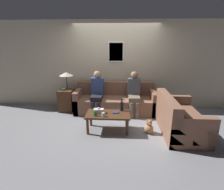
% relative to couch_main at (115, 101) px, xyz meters
% --- Properties ---
extents(ground_plane, '(16.00, 16.00, 0.00)m').
position_rel_couch_main_xyz_m(ground_plane, '(0.00, -0.51, -0.30)').
color(ground_plane, gray).
extents(wall_back, '(9.00, 0.08, 2.60)m').
position_rel_couch_main_xyz_m(wall_back, '(0.00, 0.46, 1.01)').
color(wall_back, beige).
rests_on(wall_back, ground_plane).
extents(couch_main, '(2.30, 0.86, 0.84)m').
position_rel_couch_main_xyz_m(couch_main, '(0.00, 0.00, 0.00)').
color(couch_main, brown).
rests_on(couch_main, ground_plane).
extents(couch_side, '(0.86, 1.51, 0.84)m').
position_rel_couch_main_xyz_m(couch_side, '(1.48, -1.18, 0.00)').
color(couch_side, brown).
rests_on(couch_side, ground_plane).
extents(coffee_table, '(1.00, 0.55, 0.41)m').
position_rel_couch_main_xyz_m(coffee_table, '(-0.12, -1.20, 0.06)').
color(coffee_table, '#4C2D19').
rests_on(coffee_table, ground_plane).
extents(side_table_with_lamp, '(0.45, 0.41, 1.16)m').
position_rel_couch_main_xyz_m(side_table_with_lamp, '(-1.45, -0.04, 0.12)').
color(side_table_with_lamp, '#4C2D19').
rests_on(side_table_with_lamp, ground_plane).
extents(wine_bottle, '(0.08, 0.08, 0.30)m').
position_rel_couch_main_xyz_m(wine_bottle, '(0.19, -1.00, 0.23)').
color(wine_bottle, black).
rests_on(wine_bottle, coffee_table).
extents(drinking_glass, '(0.07, 0.07, 0.09)m').
position_rel_couch_main_xyz_m(drinking_glass, '(-0.22, -1.37, 0.16)').
color(drinking_glass, silver).
rests_on(drinking_glass, coffee_table).
extents(book_stack, '(0.14, 0.08, 0.02)m').
position_rel_couch_main_xyz_m(book_stack, '(0.05, -1.15, 0.13)').
color(book_stack, navy).
rests_on(book_stack, coffee_table).
extents(soda_can, '(0.07, 0.07, 0.12)m').
position_rel_couch_main_xyz_m(soda_can, '(-0.39, -1.34, 0.18)').
color(soda_can, '#197A38').
rests_on(soda_can, coffee_table).
extents(tissue_box, '(0.23, 0.12, 0.15)m').
position_rel_couch_main_xyz_m(tissue_box, '(-0.34, -1.17, 0.17)').
color(tissue_box, silver).
rests_on(tissue_box, coffee_table).
extents(person_left, '(0.34, 0.59, 1.21)m').
position_rel_couch_main_xyz_m(person_left, '(-0.51, -0.15, 0.36)').
color(person_left, black).
rests_on(person_left, ground_plane).
extents(person_right, '(0.34, 0.63, 1.20)m').
position_rel_couch_main_xyz_m(person_right, '(0.53, -0.15, 0.35)').
color(person_right, '#756651').
rests_on(person_right, ground_plane).
extents(teddy_bear, '(0.21, 0.21, 0.33)m').
position_rel_couch_main_xyz_m(teddy_bear, '(0.81, -1.29, -0.16)').
color(teddy_bear, '#A87A51').
rests_on(teddy_bear, ground_plane).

